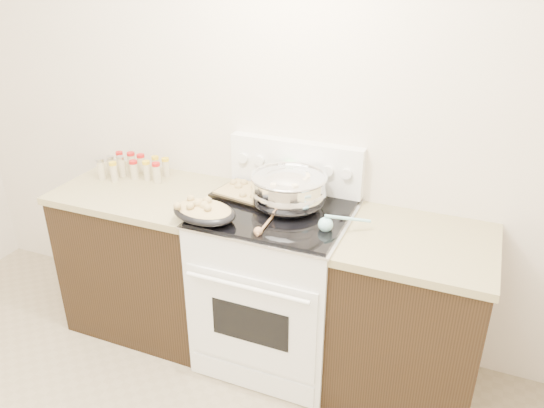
% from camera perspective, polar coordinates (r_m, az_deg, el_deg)
% --- Properties ---
extents(counter_left, '(0.93, 0.67, 0.92)m').
position_cam_1_polar(counter_left, '(3.34, -12.92, -5.53)').
color(counter_left, black).
rests_on(counter_left, ground).
extents(counter_right, '(0.73, 0.67, 0.92)m').
position_cam_1_polar(counter_right, '(2.86, 14.45, -11.75)').
color(counter_right, black).
rests_on(counter_right, ground).
extents(kitchen_range, '(0.78, 0.73, 1.22)m').
position_cam_1_polar(kitchen_range, '(2.97, 0.41, -8.44)').
color(kitchen_range, white).
rests_on(kitchen_range, ground).
extents(mixing_bowl, '(0.44, 0.44, 0.23)m').
position_cam_1_polar(mixing_bowl, '(2.74, 1.80, 1.41)').
color(mixing_bowl, silver).
rests_on(mixing_bowl, kitchen_range).
extents(roasting_pan, '(0.38, 0.29, 0.11)m').
position_cam_1_polar(roasting_pan, '(2.65, -7.34, -0.76)').
color(roasting_pan, black).
rests_on(roasting_pan, kitchen_range).
extents(baking_sheet, '(0.42, 0.32, 0.06)m').
position_cam_1_polar(baking_sheet, '(2.89, -2.42, 1.17)').
color(baking_sheet, black).
rests_on(baking_sheet, kitchen_range).
extents(wooden_spoon, '(0.04, 0.28, 0.04)m').
position_cam_1_polar(wooden_spoon, '(2.55, -1.08, -2.56)').
color(wooden_spoon, '#AE7B4F').
rests_on(wooden_spoon, kitchen_range).
extents(blue_ladle, '(0.23, 0.16, 0.09)m').
position_cam_1_polar(blue_ladle, '(2.55, 6.12, -2.12)').
color(blue_ladle, '#96D6E0').
rests_on(blue_ladle, kitchen_range).
extents(spice_jars, '(0.38, 0.23, 0.13)m').
position_cam_1_polar(spice_jars, '(3.29, -14.73, 3.89)').
color(spice_jars, '#BFB28C').
rests_on(spice_jars, counter_left).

